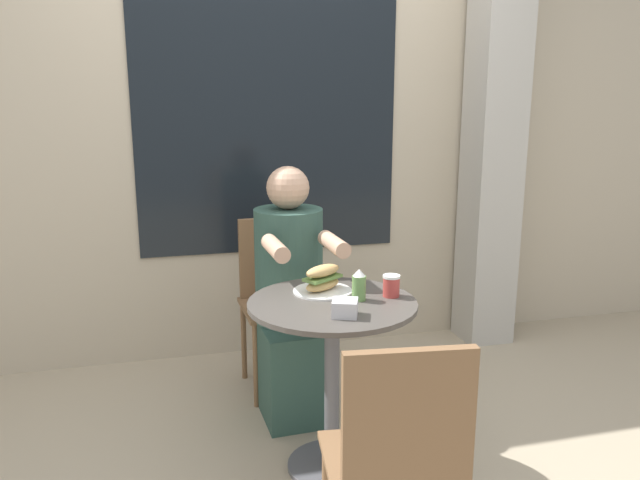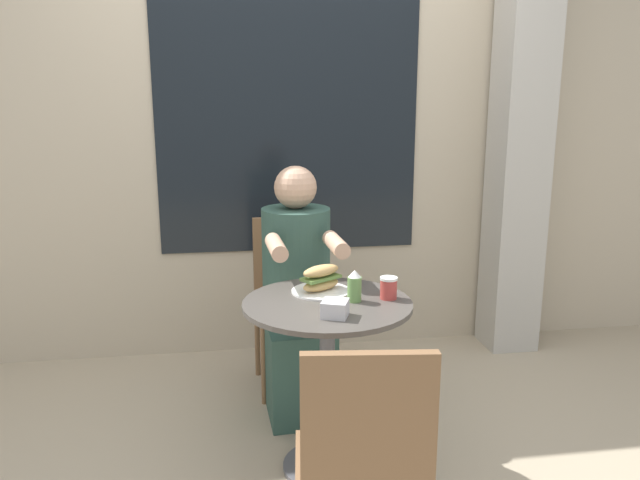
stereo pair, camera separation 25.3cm
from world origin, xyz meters
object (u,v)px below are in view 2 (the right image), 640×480
at_px(cafe_table, 327,349).
at_px(condiment_bottle, 354,286).
at_px(diner_chair, 289,285).
at_px(seated_diner, 298,308).
at_px(sandwich_on_plate, 321,281).
at_px(empty_chair_across, 364,459).
at_px(drink_cup, 389,288).

height_order(cafe_table, condiment_bottle, condiment_bottle).
bearing_deg(cafe_table, diner_chair, 94.25).
bearing_deg(cafe_table, seated_diner, 96.55).
bearing_deg(condiment_bottle, cafe_table, 173.60).
xyz_separation_m(sandwich_on_plate, condiment_bottle, (0.11, -0.13, 0.02)).
relative_size(diner_chair, sandwich_on_plate, 3.64).
distance_m(empty_chair_across, sandwich_on_plate, 0.92).
bearing_deg(empty_chair_across, seated_diner, 98.49).
relative_size(seated_diner, empty_chair_across, 1.36).
distance_m(seated_diner, sandwich_on_plate, 0.46).
bearing_deg(diner_chair, seated_diner, 88.47).
height_order(seated_diner, empty_chair_across, seated_diner).
distance_m(cafe_table, empty_chair_across, 0.77).
bearing_deg(cafe_table, drink_cup, -0.49).
height_order(cafe_table, empty_chair_across, empty_chair_across).
bearing_deg(drink_cup, condiment_bottle, -176.04).
distance_m(cafe_table, seated_diner, 0.51).
bearing_deg(drink_cup, sandwich_on_plate, 153.40).
distance_m(sandwich_on_plate, drink_cup, 0.28).
xyz_separation_m(diner_chair, empty_chair_across, (0.04, -1.61, 0.00)).
bearing_deg(sandwich_on_plate, drink_cup, -26.60).
bearing_deg(cafe_table, empty_chair_across, -91.72).
bearing_deg(condiment_bottle, drink_cup, 3.96).
height_order(seated_diner, condiment_bottle, seated_diner).
bearing_deg(sandwich_on_plate, cafe_table, -87.10).
bearing_deg(empty_chair_across, drink_cup, 77.84).
xyz_separation_m(empty_chair_across, drink_cup, (0.26, 0.76, 0.24)).
relative_size(sandwich_on_plate, condiment_bottle, 1.92).
distance_m(cafe_table, diner_chair, 0.85).
bearing_deg(seated_diner, empty_chair_across, 89.18).
relative_size(empty_chair_across, drink_cup, 10.05).
distance_m(cafe_table, condiment_bottle, 0.28).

